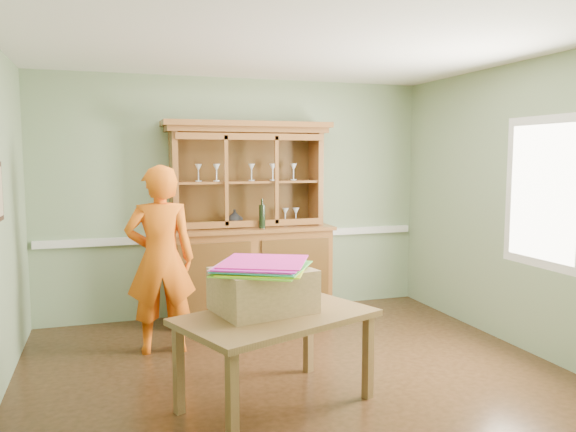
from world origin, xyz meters
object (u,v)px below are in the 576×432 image
object	(u,v)px
china_hutch	(249,250)
dining_table	(276,325)
person	(161,260)
cardboard_box	(263,290)

from	to	relation	value
china_hutch	dining_table	bearing A→B (deg)	-99.36
china_hutch	person	world-z (taller)	china_hutch
dining_table	person	xyz separation A→B (m)	(-0.68, 1.43, 0.27)
dining_table	cardboard_box	world-z (taller)	cardboard_box
china_hutch	cardboard_box	world-z (taller)	china_hutch
china_hutch	person	xyz separation A→B (m)	(-1.06, -0.86, 0.10)
person	cardboard_box	bearing A→B (deg)	117.88
cardboard_box	person	world-z (taller)	person
china_hutch	person	distance (m)	1.37
china_hutch	cardboard_box	size ratio (longest dim) A/B	3.28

